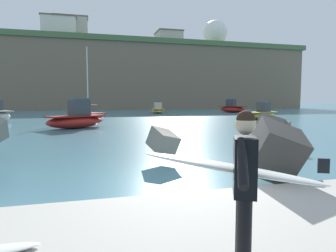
% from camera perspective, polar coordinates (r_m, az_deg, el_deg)
% --- Properties ---
extents(ground_plane, '(400.00, 400.00, 0.00)m').
position_cam_1_polar(ground_plane, '(8.24, 5.08, -9.94)').
color(ground_plane, '#42707F').
extents(walkway_path, '(48.00, 4.40, 0.24)m').
position_cam_1_polar(walkway_path, '(4.86, 22.57, -19.67)').
color(walkway_path, '#B2ADA3').
rests_on(walkway_path, ground).
extents(breakwater_jetty, '(30.94, 7.44, 2.93)m').
position_cam_1_polar(breakwater_jetty, '(8.99, -0.50, -0.93)').
color(breakwater_jetty, '#3D3A38').
rests_on(breakwater_jetty, ground).
extents(surfer_with_board, '(2.04, 1.52, 1.78)m').
position_cam_1_polar(surfer_with_board, '(3.31, 13.70, -9.86)').
color(surfer_with_board, black).
rests_on(surfer_with_board, walkway_path).
extents(boat_near_left, '(4.84, 3.91, 2.28)m').
position_cam_1_polar(boat_near_left, '(23.64, -17.17, 1.33)').
color(boat_near_left, maroon).
rests_on(boat_near_left, ground).
extents(boat_near_centre, '(5.43, 4.16, 1.96)m').
position_cam_1_polar(boat_near_centre, '(35.48, 17.53, 2.29)').
color(boat_near_centre, '#EAC64C').
rests_on(boat_near_centre, ground).
extents(boat_near_right, '(4.13, 5.10, 2.36)m').
position_cam_1_polar(boat_near_right, '(53.24, 12.24, 3.37)').
color(boat_near_right, maroon).
rests_on(boat_near_right, ground).
extents(boat_mid_centre, '(4.86, 6.17, 7.97)m').
position_cam_1_polar(boat_mid_centre, '(34.78, -15.41, 2.02)').
color(boat_mid_centre, maroon).
rests_on(boat_mid_centre, ground).
extents(boat_mid_right, '(2.42, 5.47, 1.95)m').
position_cam_1_polar(boat_mid_right, '(48.89, -2.02, 3.16)').
color(boat_mid_right, '#EAC64C').
rests_on(boat_mid_right, ground).
extents(headland_bluff, '(82.64, 38.64, 16.52)m').
position_cam_1_polar(headland_bluff, '(88.34, -5.59, 8.92)').
color(headland_bluff, '#756651').
rests_on(headland_bluff, ground).
extents(radar_dome, '(7.48, 7.48, 10.39)m').
position_cam_1_polar(radar_dome, '(97.94, 9.03, 16.86)').
color(radar_dome, silver).
rests_on(radar_dome, headland_bluff).
extents(station_building_west, '(8.33, 4.23, 6.26)m').
position_cam_1_polar(station_building_west, '(81.16, -18.08, 17.19)').
color(station_building_west, '#B2ADA3').
rests_on(station_building_west, headland_bluff).
extents(station_building_central, '(8.16, 5.54, 5.48)m').
position_cam_1_polar(station_building_central, '(79.39, -20.12, 17.13)').
color(station_building_central, silver).
rests_on(station_building_central, headland_bluff).
extents(station_building_east, '(7.28, 7.70, 5.72)m').
position_cam_1_polar(station_building_east, '(91.24, 0.11, 15.86)').
color(station_building_east, '#B2ADA3').
rests_on(station_building_east, headland_bluff).
extents(station_building_annex, '(8.03, 6.68, 4.43)m').
position_cam_1_polar(station_building_annex, '(98.42, -19.47, 14.40)').
color(station_building_annex, beige).
rests_on(station_building_annex, headland_bluff).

